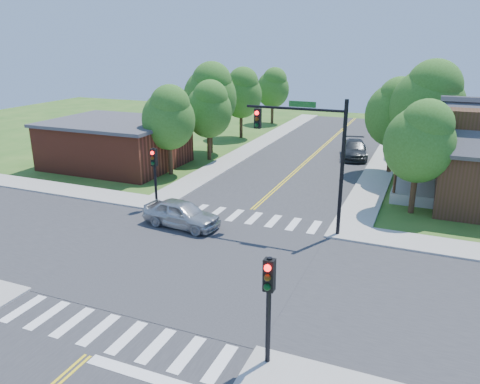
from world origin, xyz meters
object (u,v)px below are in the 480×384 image
at_px(signal_mast_ne, 311,144).
at_px(car_dgrey, 355,150).
at_px(signal_pole_se, 269,292).
at_px(car_silver, 182,214).
at_px(signal_pole_nw, 154,167).

distance_m(signal_mast_ne, car_dgrey, 18.15).
xyz_separation_m(signal_pole_se, car_dgrey, (-2.10, 28.89, -1.92)).
height_order(signal_mast_ne, car_silver, signal_mast_ne).
distance_m(signal_pole_se, signal_pole_nw, 15.84).
xyz_separation_m(signal_pole_se, car_silver, (-8.25, 9.12, -1.90)).
relative_size(signal_pole_nw, car_dgrey, 0.70).
xyz_separation_m(signal_pole_nw, car_silver, (2.95, -2.08, -1.90)).
xyz_separation_m(signal_mast_ne, signal_pole_se, (1.69, -11.21, -2.19)).
bearing_deg(car_silver, car_dgrey, -11.13).
bearing_deg(car_dgrey, signal_pole_se, -97.02).
xyz_separation_m(signal_pole_nw, car_dgrey, (9.10, 17.69, -1.92)).
height_order(signal_pole_nw, car_silver, signal_pole_nw).
bearing_deg(signal_mast_ne, car_silver, -162.34).
bearing_deg(signal_mast_ne, signal_pole_se, -81.44).
relative_size(signal_pole_se, car_dgrey, 0.70).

